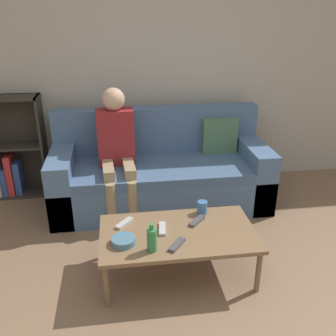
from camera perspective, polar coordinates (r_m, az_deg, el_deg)
name	(u,v)px	position (r m, az deg, el deg)	size (l,w,h in m)	color
ground_plane	(202,336)	(2.56, 5.24, -24.11)	(22.00, 22.00, 0.00)	#84664C
wall_back	(158,66)	(4.06, -1.56, 15.28)	(12.00, 0.06, 2.60)	#B7B2A8
couch	(161,174)	(3.81, -1.07, -0.90)	(2.12, 0.86, 0.93)	#4C6B93
bookshelf	(8,157)	(4.27, -23.19, 1.51)	(0.69, 0.28, 1.07)	#332D28
coffee_table	(178,235)	(2.79, 1.53, -10.24)	(1.14, 0.64, 0.37)	brown
person_adult	(116,143)	(3.56, -7.90, 3.86)	(0.36, 0.62, 1.20)	#9E8966
cup_near	(202,207)	(2.99, 5.23, -5.99)	(0.08, 0.08, 0.10)	#3D70B2
tv_remote_0	(177,245)	(2.63, 1.37, -11.59)	(0.14, 0.16, 0.02)	#47474C
tv_remote_1	(162,229)	(2.79, -0.87, -9.23)	(0.07, 0.17, 0.02)	#B7B7BC
tv_remote_2	(124,223)	(2.87, -6.65, -8.35)	(0.15, 0.16, 0.02)	#B7B7BC
tv_remote_3	(197,221)	(2.89, 4.43, -8.04)	(0.15, 0.16, 0.02)	#47474C
snack_bowl	(123,241)	(2.66, -6.81, -10.94)	(0.17, 0.17, 0.05)	teal
bottle	(152,239)	(2.54, -2.48, -10.82)	(0.07, 0.07, 0.21)	#33844C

